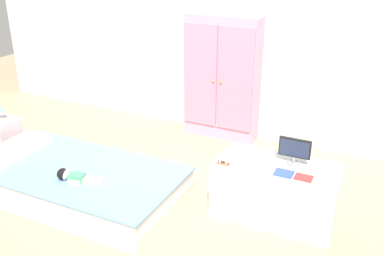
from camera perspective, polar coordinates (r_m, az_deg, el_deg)
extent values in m
cube|color=tan|center=(3.85, -4.03, -9.04)|extent=(10.00, 10.00, 0.02)
cube|color=silver|center=(4.72, 5.34, 14.81)|extent=(6.40, 0.05, 2.70)
cube|color=silver|center=(3.98, -14.46, -7.35)|extent=(1.81, 0.95, 0.13)
cube|color=silver|center=(3.92, -14.63, -5.91)|extent=(1.77, 0.91, 0.10)
cube|color=#7AA8DB|center=(3.90, -14.71, -5.17)|extent=(1.80, 0.94, 0.02)
cube|color=white|center=(4.34, -21.93, -2.59)|extent=(0.32, 0.68, 0.05)
cube|color=#4CA375|center=(3.69, -14.60, -6.16)|extent=(0.15, 0.11, 0.06)
cube|color=beige|center=(3.66, -12.40, -6.48)|extent=(0.16, 0.07, 0.04)
cube|color=beige|center=(3.63, -12.63, -6.75)|extent=(0.16, 0.07, 0.04)
cube|color=beige|center=(3.74, -14.23, -6.00)|extent=(0.10, 0.05, 0.03)
cube|color=beige|center=(3.66, -14.93, -6.79)|extent=(0.10, 0.05, 0.03)
sphere|color=beige|center=(3.73, -16.09, -5.75)|extent=(0.09, 0.09, 0.09)
sphere|color=black|center=(3.74, -16.24, -5.70)|extent=(0.10, 0.10, 0.10)
cube|color=silver|center=(4.84, -23.13, -1.11)|extent=(0.28, 0.28, 0.39)
cube|color=#E599BC|center=(4.75, 3.86, 6.41)|extent=(0.80, 0.22, 1.33)
cube|color=#C986A6|center=(4.71, 1.07, 6.74)|extent=(0.37, 0.02, 1.09)
cube|color=#C986A6|center=(4.57, 5.63, 6.07)|extent=(0.37, 0.02, 1.09)
sphere|color=gold|center=(4.64, 2.75, 6.03)|extent=(0.02, 0.02, 0.02)
sphere|color=gold|center=(4.62, 3.67, 5.89)|extent=(0.02, 0.02, 0.02)
cube|color=silver|center=(3.56, 10.76, -7.96)|extent=(0.94, 0.48, 0.45)
cylinder|color=#99999E|center=(3.50, 12.88, -4.41)|extent=(0.10, 0.10, 0.01)
cylinder|color=#99999E|center=(3.49, 12.92, -3.97)|extent=(0.02, 0.02, 0.05)
cube|color=black|center=(3.44, 13.07, -2.49)|extent=(0.24, 0.02, 0.15)
cube|color=#28334C|center=(3.43, 13.02, -2.59)|extent=(0.22, 0.01, 0.13)
cube|color=#8E6642|center=(3.43, 4.14, -4.44)|extent=(0.10, 0.01, 0.01)
cube|color=#8E6642|center=(3.40, 3.95, -4.66)|extent=(0.10, 0.01, 0.01)
cube|color=white|center=(3.39, 4.07, -3.81)|extent=(0.07, 0.03, 0.04)
cylinder|color=white|center=(3.41, 4.49, -4.28)|extent=(0.01, 0.01, 0.02)
cylinder|color=white|center=(3.39, 4.36, -4.44)|extent=(0.01, 0.01, 0.02)
cylinder|color=white|center=(3.42, 3.74, -4.12)|extent=(0.01, 0.01, 0.02)
cylinder|color=white|center=(3.40, 3.61, -4.27)|extent=(0.01, 0.01, 0.02)
cylinder|color=white|center=(3.37, 4.54, -3.46)|extent=(0.02, 0.02, 0.02)
sphere|color=white|center=(3.36, 4.55, -3.14)|extent=(0.04, 0.04, 0.04)
cube|color=blue|center=(3.34, 11.70, -5.71)|extent=(0.13, 0.11, 0.01)
cube|color=#CC3838|center=(3.31, 14.14, -6.20)|extent=(0.13, 0.09, 0.01)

